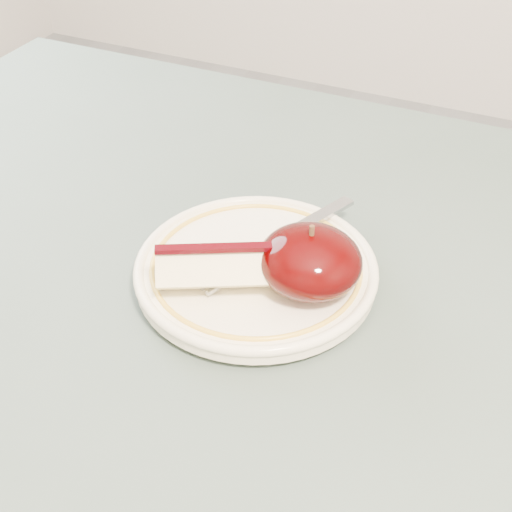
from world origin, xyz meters
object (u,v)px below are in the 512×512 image
at_px(table, 156,412).
at_px(fork, 274,242).
at_px(apple_half, 310,261).
at_px(plate, 256,269).

distance_m(table, fork, 0.17).
xyz_separation_m(table, apple_half, (0.10, 0.09, 0.13)).
bearing_deg(table, apple_half, 41.72).
distance_m(plate, apple_half, 0.06).
height_order(table, plate, plate).
distance_m(apple_half, fork, 0.06).
bearing_deg(apple_half, fork, 141.89).
height_order(table, apple_half, apple_half).
bearing_deg(plate, apple_half, -6.97).
height_order(apple_half, fork, apple_half).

